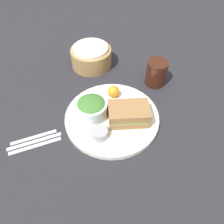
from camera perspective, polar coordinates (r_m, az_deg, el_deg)
The scene contains 11 objects.
ground_plane at distance 0.79m, azimuth 0.00°, elevation -1.78°, with size 4.00×4.00×0.00m, color #232328.
plate at distance 0.78m, azimuth 0.00°, elevation -1.38°, with size 0.33×0.33×0.02m, color white.
sandwich at distance 0.74m, azimuth 4.39°, elevation -0.47°, with size 0.15×0.11×0.06m.
salad_bowl at distance 0.75m, azimuth -5.37°, elevation 1.21°, with size 0.11×0.11×0.07m.
dressing_cup at distance 0.71m, azimuth -3.31°, elevation -5.58°, with size 0.06×0.06×0.03m, color #99999E.
orange_wedge at distance 0.82m, azimuth 0.39°, elevation 5.35°, with size 0.04×0.04×0.04m, color orange.
drink_glass at distance 0.91m, azimuth 11.50°, elevation 9.97°, with size 0.08×0.08×0.10m, color #38190F.
bread_basket at distance 0.99m, azimuth -5.44°, elevation 14.24°, with size 0.18×0.18×0.09m.
fork at distance 0.76m, azimuth -19.41°, elevation -8.32°, with size 0.17×0.01×0.01m, color silver.
knife at distance 0.77m, azimuth -19.59°, elevation -7.24°, with size 0.18×0.01×0.01m, color silver.
spoon at distance 0.78m, azimuth -19.77°, elevation -6.20°, with size 0.15×0.01×0.01m, color silver.
Camera 1 is at (-0.10, -0.49, 0.61)m, focal length 35.00 mm.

